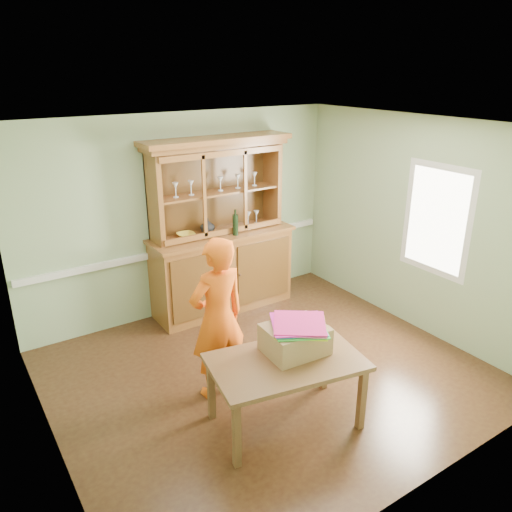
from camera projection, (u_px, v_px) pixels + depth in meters
floor at (268, 373)px, 5.60m from camera, size 4.50×4.50×0.00m
ceiling at (271, 127)px, 4.63m from camera, size 4.50×4.50×0.00m
wall_back at (184, 216)px, 6.67m from camera, size 4.50×0.00×4.50m
wall_left at (37, 320)px, 3.96m from camera, size 0.00×4.00×4.00m
wall_right at (416, 225)px, 6.27m from camera, size 0.00×4.00×4.00m
wall_front at (430, 348)px, 3.56m from camera, size 4.50×0.00×4.50m
chair_rail at (187, 248)px, 6.82m from camera, size 4.41×0.05×0.08m
framed_map at (29, 283)px, 4.13m from camera, size 0.03×0.60×0.46m
window_panel at (436, 220)px, 5.98m from camera, size 0.03×0.96×1.36m
china_hutch at (221, 252)px, 6.85m from camera, size 2.03×0.67×2.38m
dining_table at (286, 368)px, 4.62m from camera, size 1.53×1.08×0.70m
cardboard_box at (295, 339)px, 4.69m from camera, size 0.59×0.49×0.26m
kite_stack at (299, 325)px, 4.61m from camera, size 0.65×0.65×0.05m
person at (218, 319)px, 4.99m from camera, size 0.65×0.45×1.72m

